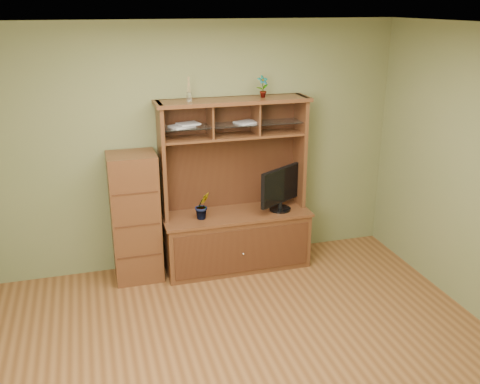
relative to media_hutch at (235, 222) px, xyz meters
name	(u,v)px	position (x,y,z in m)	size (l,w,h in m)	color
room	(255,212)	(-0.33, -1.73, 0.83)	(4.54, 4.04, 2.74)	brown
media_hutch	(235,222)	(0.00, 0.00, 0.00)	(1.66, 0.61, 1.90)	#4E2B16
monitor	(281,188)	(0.50, -0.08, 0.39)	(0.56, 0.37, 0.49)	black
orchid_plant	(203,205)	(-0.39, -0.08, 0.28)	(0.17, 0.13, 0.30)	#32551D
top_plant	(263,86)	(0.33, 0.08, 1.49)	(0.12, 0.08, 0.23)	#316924
reed_diffuser	(189,92)	(-0.47, 0.08, 1.48)	(0.05, 0.05, 0.25)	silver
magazines	(205,124)	(-0.31, 0.08, 1.13)	(0.98, 0.26, 0.04)	silver
side_cabinet	(135,217)	(-1.10, 0.03, 0.18)	(0.50, 0.46, 1.40)	#4E2B16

